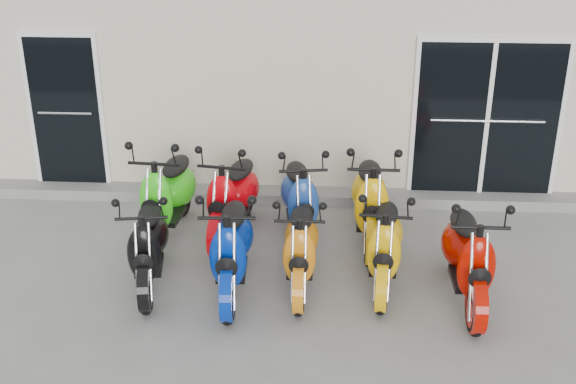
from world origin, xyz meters
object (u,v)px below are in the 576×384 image
scooter_back_blue (300,189)px  scooter_front_blue (231,236)px  scooter_front_black (147,235)px  scooter_front_orange_b (385,234)px  scooter_back_red (232,187)px  scooter_back_yellow (371,189)px  scooter_front_red (469,245)px  scooter_front_orange_a (301,237)px  scooter_back_green (167,184)px

scooter_back_blue → scooter_front_blue: bearing=-124.9°
scooter_front_black → scooter_front_orange_b: 2.61m
scooter_back_red → scooter_back_yellow: size_ratio=0.97×
scooter_front_red → scooter_back_yellow: 1.66m
scooter_front_orange_b → scooter_front_orange_a: bearing=-168.3°
scooter_front_black → scooter_front_orange_b: scooter_front_orange_b is taller
scooter_back_red → scooter_back_blue: bearing=10.1°
scooter_front_blue → scooter_back_green: size_ratio=0.94×
scooter_front_orange_b → scooter_front_red: bearing=-13.3°
scooter_front_orange_a → scooter_back_red: size_ratio=0.90×
scooter_front_red → scooter_back_green: size_ratio=0.94×
scooter_front_black → scooter_front_red: (3.46, -0.13, 0.05)m
scooter_front_red → scooter_front_orange_a: bearing=173.8°
scooter_front_red → scooter_front_orange_b: bearing=161.1°
scooter_front_blue → scooter_back_red: scooter_back_red is taller
scooter_front_orange_b → scooter_back_yellow: bearing=101.7°
scooter_front_red → scooter_back_green: bearing=159.1°
scooter_front_orange_b → scooter_back_red: scooter_back_red is taller
scooter_front_blue → scooter_front_orange_b: 1.68m
scooter_front_red → scooter_back_blue: bearing=142.7°
scooter_front_orange_b → scooter_front_blue: bearing=-166.4°
scooter_front_orange_a → scooter_front_red: bearing=-6.6°
scooter_front_red → scooter_back_red: 3.01m
scooter_front_orange_a → scooter_back_green: 2.06m
scooter_back_yellow → scooter_front_red: bearing=-53.4°
scooter_back_red → scooter_front_black: bearing=-113.5°
scooter_front_red → scooter_back_red: (-2.68, 1.37, 0.01)m
scooter_front_blue → scooter_back_red: 1.33m
scooter_front_orange_a → scooter_back_red: (-0.90, 1.18, 0.07)m
scooter_front_orange_b → scooter_back_blue: (-0.99, 1.11, 0.03)m
scooter_back_green → scooter_front_blue: bearing=-48.6°
scooter_back_yellow → scooter_back_green: bearing=-178.9°
scooter_front_orange_a → scooter_front_orange_b: 0.93m
scooter_front_orange_a → scooter_back_blue: size_ratio=0.92×
scooter_front_orange_a → scooter_back_yellow: 1.41m
scooter_back_yellow → scooter_front_black: bearing=-153.3°
scooter_front_black → scooter_front_blue: bearing=-13.6°
scooter_front_orange_b → scooter_front_red: 0.91m
scooter_front_red → scooter_back_yellow: (-0.97, 1.34, 0.03)m
scooter_front_black → scooter_front_orange_a: size_ratio=1.02×
scooter_front_orange_a → scooter_front_orange_b: scooter_front_orange_b is taller
scooter_front_orange_a → scooter_back_blue: bearing=92.5°
scooter_front_orange_b → scooter_back_yellow: 1.06m
scooter_front_orange_a → scooter_front_red: 1.79m
scooter_front_blue → scooter_back_green: bearing=124.1°
scooter_front_red → scooter_back_green: (-3.49, 1.33, 0.04)m
scooter_front_black → scooter_back_blue: 2.05m
scooter_back_blue → scooter_front_orange_b: bearing=-56.4°
scooter_front_orange_b → scooter_back_green: 2.83m
scooter_back_green → scooter_back_red: 0.81m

